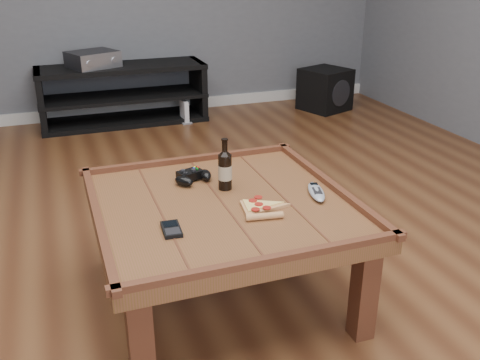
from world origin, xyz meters
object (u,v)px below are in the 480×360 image
object	(u,v)px
remote_control	(316,192)
av_receiver	(93,59)
media_console	(123,95)
beer_bottle	(225,169)
pizza_slice	(260,208)
subwoofer	(325,89)
game_controller	(193,176)
game_console	(184,113)
coffee_table	(222,215)
smartphone	(171,229)

from	to	relation	value
remote_control	av_receiver	world-z (taller)	av_receiver
media_console	remote_control	world-z (taller)	media_console
beer_bottle	remote_control	distance (m)	0.39
pizza_slice	subwoofer	bearing A→B (deg)	65.58
pizza_slice	remote_control	bearing A→B (deg)	19.68
beer_bottle	game_controller	bearing A→B (deg)	131.84
media_console	subwoofer	xyz separation A→B (m)	(1.84, -0.21, -0.05)
media_console	game_console	distance (m)	0.54
game_console	subwoofer	bearing A→B (deg)	-6.65
subwoofer	av_receiver	bearing A→B (deg)	153.61
subwoofer	game_console	size ratio (longest dim) A/B	2.55
beer_bottle	subwoofer	xyz separation A→B (m)	(1.79, 2.41, -0.35)
coffee_table	remote_control	size ratio (longest dim) A/B	5.07
coffee_table	av_receiver	xyz separation A→B (m)	(-0.22, 2.75, 0.17)
remote_control	av_receiver	xyz separation A→B (m)	(-0.61, 2.81, 0.10)
game_controller	subwoofer	world-z (taller)	game_controller
remote_control	game_console	bearing A→B (deg)	103.84
smartphone	media_console	bearing A→B (deg)	88.94
game_controller	remote_control	size ratio (longest dim) A/B	0.89
coffee_table	remote_control	bearing A→B (deg)	-9.19
smartphone	av_receiver	xyz separation A→B (m)	(0.02, 2.91, 0.11)
av_receiver	game_console	bearing A→B (deg)	-36.97
beer_bottle	smartphone	bearing A→B (deg)	-135.87
coffee_table	smartphone	xyz separation A→B (m)	(-0.25, -0.17, 0.07)
pizza_slice	remote_control	distance (m)	0.28
media_console	av_receiver	bearing A→B (deg)	-178.86
smartphone	remote_control	distance (m)	0.64
coffee_table	game_console	xyz separation A→B (m)	(0.49, 2.57, -0.30)
pizza_slice	remote_control	xyz separation A→B (m)	(0.27, 0.05, 0.01)
smartphone	remote_control	bearing A→B (deg)	13.08
media_console	game_console	bearing A→B (deg)	-19.90
media_console	game_controller	size ratio (longest dim) A/B	7.76
coffee_table	beer_bottle	size ratio (longest dim) A/B	4.63
subwoofer	coffee_table	bearing A→B (deg)	-146.56
media_console	pizza_slice	world-z (taller)	media_console
subwoofer	pizza_slice	bearing A→B (deg)	-143.64
pizza_slice	smartphone	bearing A→B (deg)	-163.30
media_console	subwoofer	size ratio (longest dim) A/B	2.83
game_controller	media_console	bearing A→B (deg)	70.97
pizza_slice	smartphone	distance (m)	0.36
coffee_table	beer_bottle	bearing A→B (deg)	66.29
pizza_slice	game_console	distance (m)	2.74
beer_bottle	remote_control	bearing A→B (deg)	-29.24
beer_bottle	remote_control	size ratio (longest dim) A/B	1.09
av_receiver	subwoofer	world-z (taller)	av_receiver
coffee_table	media_console	size ratio (longest dim) A/B	0.74
smartphone	subwoofer	size ratio (longest dim) A/B	0.25
av_receiver	game_console	xyz separation A→B (m)	(0.71, -0.17, -0.48)
remote_control	pizza_slice	bearing A→B (deg)	-152.92
subwoofer	remote_control	bearing A→B (deg)	-139.80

